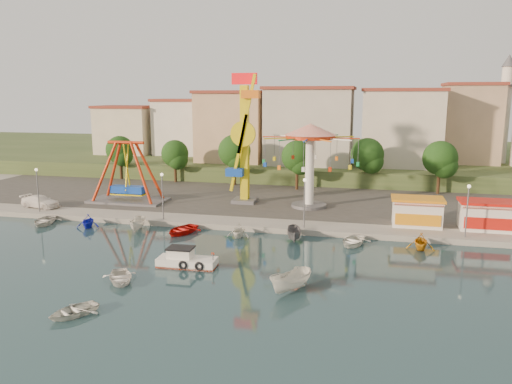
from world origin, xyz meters
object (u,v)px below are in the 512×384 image
(pirate_ship_ride, at_px, (127,173))
(rowboat_a, at_px, (120,277))
(skiff, at_px, (291,282))
(van, at_px, (40,201))
(kamikaze_tower, at_px, (245,141))
(wave_swinger, at_px, (310,147))
(cabin_motorboat, at_px, (186,261))

(pirate_ship_ride, height_order, rowboat_a, pirate_ship_ride)
(skiff, relative_size, van, 0.82)
(kamikaze_tower, relative_size, rowboat_a, 4.45)
(pirate_ship_ride, bearing_deg, van, -148.37)
(rowboat_a, height_order, skiff, skiff)
(wave_swinger, height_order, van, wave_swinger)
(cabin_motorboat, bearing_deg, rowboat_a, -130.22)
(wave_swinger, distance_m, rowboat_a, 30.60)
(skiff, bearing_deg, van, -175.37)
(pirate_ship_ride, bearing_deg, kamikaze_tower, 10.37)
(wave_swinger, relative_size, skiff, 2.78)
(pirate_ship_ride, relative_size, skiff, 2.39)
(rowboat_a, xyz_separation_m, van, (-21.33, 19.50, 0.96))
(kamikaze_tower, distance_m, van, 26.67)
(pirate_ship_ride, xyz_separation_m, skiff, (25.55, -24.00, -3.59))
(cabin_motorboat, xyz_separation_m, skiff, (9.67, -3.54, 0.33))
(pirate_ship_ride, xyz_separation_m, cabin_motorboat, (15.88, -20.46, -3.92))
(pirate_ship_ride, distance_m, van, 11.11)
(wave_swinger, xyz_separation_m, cabin_motorboat, (-7.66, -22.70, -7.72))
(skiff, bearing_deg, cabin_motorboat, -167.50)
(pirate_ship_ride, xyz_separation_m, van, (-9.10, -5.60, -3.05))
(pirate_ship_ride, bearing_deg, cabin_motorboat, -52.19)
(rowboat_a, bearing_deg, wave_swinger, 36.12)
(rowboat_a, distance_m, van, 28.91)
(kamikaze_tower, bearing_deg, pirate_ship_ride, -169.63)
(kamikaze_tower, relative_size, van, 3.22)
(wave_swinger, distance_m, cabin_motorboat, 25.17)
(pirate_ship_ride, distance_m, kamikaze_tower, 15.98)
(pirate_ship_ride, relative_size, kamikaze_tower, 0.61)
(wave_swinger, height_order, cabin_motorboat, wave_swinger)
(cabin_motorboat, relative_size, van, 1.00)
(pirate_ship_ride, height_order, wave_swinger, wave_swinger)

